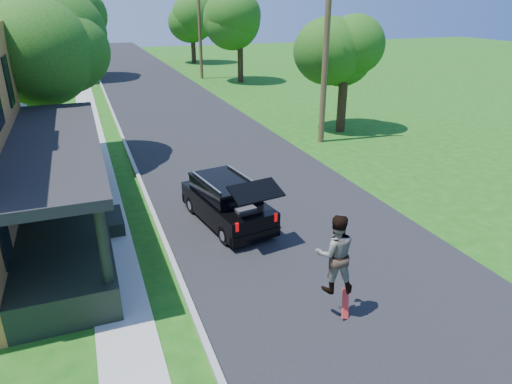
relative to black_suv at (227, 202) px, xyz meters
name	(u,v)px	position (x,y,z in m)	size (l,w,h in m)	color
ground	(357,294)	(1.83, -5.00, -0.76)	(140.00, 140.00, 0.00)	#154F0F
street	(183,118)	(1.83, 15.00, -0.76)	(8.00, 120.00, 0.02)	black
curb	(117,124)	(-2.22, 15.00, -0.76)	(0.15, 120.00, 0.12)	gray
sidewalk	(90,126)	(-3.77, 15.00, -0.76)	(1.30, 120.00, 0.03)	#9B9A92
black_suv	(227,202)	(0.00, 0.00, 0.00)	(2.23, 4.44, 1.98)	black
skateboarder	(335,254)	(0.83, -5.44, 0.86)	(1.08, 0.95, 1.88)	black
skateboard	(345,304)	(1.11, -5.59, -0.47)	(0.42, 0.46, 0.61)	red
tree_left_mid	(40,42)	(-5.24, 8.10, 4.52)	(6.06, 5.69, 7.73)	black
tree_left_far	(59,10)	(-4.81, 33.96, 5.31)	(6.90, 6.92, 9.49)	black
tree_right_near	(345,47)	(9.43, 8.81, 3.81)	(5.10, 4.72, 6.69)	black
tree_right_mid	(239,17)	(9.73, 26.90, 4.77)	(6.25, 6.08, 8.41)	black
tree_right_far	(191,19)	(9.11, 42.11, 4.21)	(6.03, 5.78, 7.77)	black
utility_pole_near	(327,37)	(7.45, 7.33, 4.44)	(1.79, 0.68, 10.07)	#503325
utility_pole_far	(199,13)	(7.03, 30.23, 5.05)	(1.83, 0.30, 11.28)	#503325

